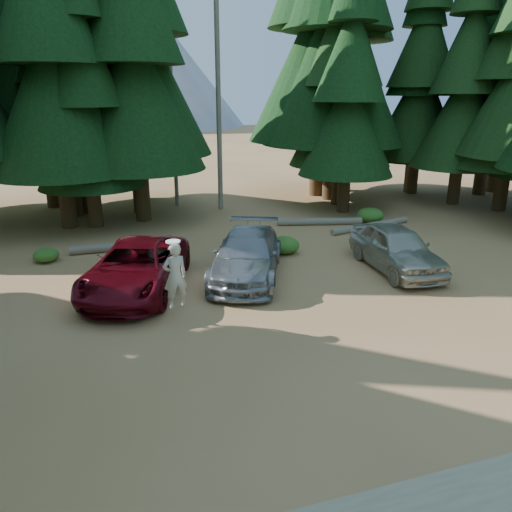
# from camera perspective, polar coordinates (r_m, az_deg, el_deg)

# --- Properties ---
(ground) EXTENTS (160.00, 160.00, 0.00)m
(ground) POSITION_cam_1_polar(r_m,az_deg,el_deg) (12.59, 8.67, -8.93)
(ground) COLOR #9A6F41
(ground) RESTS_ON ground
(forest_belt_north) EXTENTS (36.00, 7.00, 22.00)m
(forest_belt_north) POSITION_cam_1_polar(r_m,az_deg,el_deg) (26.12, -6.01, 5.52)
(forest_belt_north) COLOR black
(forest_belt_north) RESTS_ON ground
(snag_front) EXTENTS (0.24, 0.24, 12.00)m
(snag_front) POSITION_cam_1_polar(r_m,az_deg,el_deg) (25.18, -4.35, 18.86)
(snag_front) COLOR gray
(snag_front) RESTS_ON ground
(snag_back) EXTENTS (0.20, 0.20, 10.00)m
(snag_back) POSITION_cam_1_polar(r_m,az_deg,el_deg) (26.27, -9.53, 16.46)
(snag_back) COLOR gray
(snag_back) RESTS_ON ground
(mountain_peak) EXTENTS (48.00, 50.00, 28.00)m
(mountain_peak) POSITION_cam_1_polar(r_m,az_deg,el_deg) (98.47, -17.56, 21.52)
(mountain_peak) COLOR gray
(mountain_peak) RESTS_ON ground
(red_pickup) EXTENTS (4.15, 5.77, 1.46)m
(red_pickup) POSITION_cam_1_polar(r_m,az_deg,el_deg) (15.28, -13.55, -1.28)
(red_pickup) COLOR #610813
(red_pickup) RESTS_ON ground
(silver_minivan_center) EXTENTS (3.87, 5.41, 1.45)m
(silver_minivan_center) POSITION_cam_1_polar(r_m,az_deg,el_deg) (15.98, -1.06, 0.10)
(silver_minivan_center) COLOR #95979C
(silver_minivan_center) RESTS_ON ground
(silver_minivan_right) EXTENTS (2.11, 4.54, 1.50)m
(silver_minivan_right) POSITION_cam_1_polar(r_m,az_deg,el_deg) (17.29, 15.72, 0.90)
(silver_minivan_right) COLOR #BAB7A5
(silver_minivan_right) RESTS_ON ground
(frisbee_player) EXTENTS (0.69, 0.52, 1.77)m
(frisbee_player) POSITION_cam_1_polar(r_m,az_deg,el_deg) (12.74, -9.24, -2.22)
(frisbee_player) COLOR beige
(frisbee_player) RESTS_ON ground
(log_left) EXTENTS (4.36, 0.33, 0.31)m
(log_left) POSITION_cam_1_polar(r_m,az_deg,el_deg) (19.51, -14.22, 1.15)
(log_left) COLOR gray
(log_left) RESTS_ON ground
(log_mid) EXTENTS (3.79, 1.26, 0.32)m
(log_mid) POSITION_cam_1_polar(r_m,az_deg,el_deg) (22.68, 7.29, 3.93)
(log_mid) COLOR gray
(log_mid) RESTS_ON ground
(log_right) EXTENTS (4.27, 1.29, 0.28)m
(log_right) POSITION_cam_1_polar(r_m,az_deg,el_deg) (22.45, 12.96, 3.41)
(log_right) COLOR gray
(log_right) RESTS_ON ground
(shrub_far_left) EXTENTS (0.88, 0.88, 0.48)m
(shrub_far_left) POSITION_cam_1_polar(r_m,az_deg,el_deg) (19.05, -22.88, 0.10)
(shrub_far_left) COLOR #326D20
(shrub_far_left) RESTS_ON ground
(shrub_left) EXTENTS (0.75, 0.75, 0.41)m
(shrub_left) POSITION_cam_1_polar(r_m,az_deg,el_deg) (18.30, -12.61, 0.31)
(shrub_left) COLOR #326D20
(shrub_left) RESTS_ON ground
(shrub_center_left) EXTENTS (1.00, 1.00, 0.55)m
(shrub_center_left) POSITION_cam_1_polar(r_m,az_deg,el_deg) (18.02, -1.35, 0.70)
(shrub_center_left) COLOR #326D20
(shrub_center_left) RESTS_ON ground
(shrub_center_right) EXTENTS (0.82, 0.82, 0.45)m
(shrub_center_right) POSITION_cam_1_polar(r_m,az_deg,el_deg) (20.61, -0.02, 2.82)
(shrub_center_right) COLOR #326D20
(shrub_center_right) RESTS_ON ground
(shrub_right) EXTENTS (1.12, 1.12, 0.62)m
(shrub_right) POSITION_cam_1_polar(r_m,az_deg,el_deg) (18.52, 3.26, 1.27)
(shrub_right) COLOR #326D20
(shrub_right) RESTS_ON ground
(shrub_far_right) EXTENTS (1.21, 1.21, 0.67)m
(shrub_far_right) POSITION_cam_1_polar(r_m,az_deg,el_deg) (23.53, 12.93, 4.58)
(shrub_far_right) COLOR #326D20
(shrub_far_right) RESTS_ON ground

